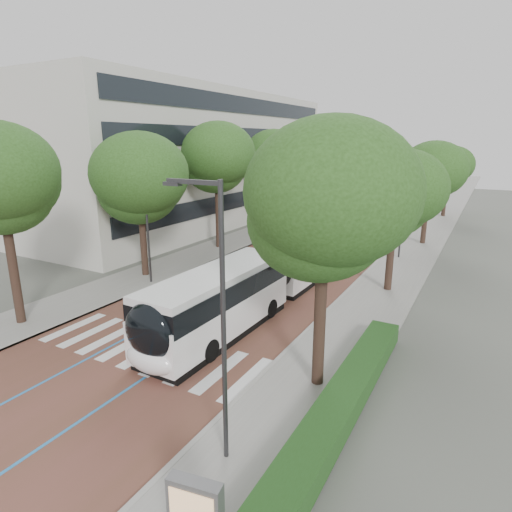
{
  "coord_description": "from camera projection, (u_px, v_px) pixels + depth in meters",
  "views": [
    {
      "loc": [
        12.66,
        -11.79,
        9.06
      ],
      "look_at": [
        0.86,
        9.54,
        2.4
      ],
      "focal_mm": 30.0,
      "sensor_mm": 36.0,
      "label": 1
    }
  ],
  "objects": [
    {
      "name": "lead_bus",
      "position": [
        259.0,
        281.0,
        23.29
      ],
      "size": [
        2.95,
        18.45,
        3.2
      ],
      "rotation": [
        0.0,
        0.0,
        -0.02
      ],
      "color": "black",
      "rests_on": "ground"
    },
    {
      "name": "trees_right",
      "position": [
        414.0,
        183.0,
        30.08
      ],
      "size": [
        5.89,
        47.51,
        9.29
      ],
      "color": "black",
      "rests_on": "ground"
    },
    {
      "name": "trees_left",
      "position": [
        263.0,
        164.0,
        41.99
      ],
      "size": [
        6.35,
        60.87,
        9.92
      ],
      "color": "black",
      "rests_on": "ground"
    },
    {
      "name": "bus_queued_0",
      "position": [
        339.0,
        229.0,
        36.73
      ],
      "size": [
        2.89,
        12.47,
        3.2
      ],
      "rotation": [
        0.0,
        0.0,
        0.03
      ],
      "color": "white",
      "rests_on": "ground"
    },
    {
      "name": "streetlight_far",
      "position": [
        402.0,
        197.0,
        32.46
      ],
      "size": [
        1.82,
        0.2,
        8.0
      ],
      "color": "#333336",
      "rests_on": "sidewalk_right"
    },
    {
      "name": "road",
      "position": [
        371.0,
        216.0,
        52.01
      ],
      "size": [
        11.0,
        140.0,
        0.02
      ],
      "primitive_type": "cube",
      "color": "brown",
      "rests_on": "ground"
    },
    {
      "name": "bus_queued_2",
      "position": [
        401.0,
        195.0,
        58.96
      ],
      "size": [
        2.62,
        12.42,
        3.2
      ],
      "rotation": [
        0.0,
        0.0,
        0.01
      ],
      "color": "white",
      "rests_on": "ground"
    },
    {
      "name": "bus_queued_1",
      "position": [
        378.0,
        207.0,
        48.4
      ],
      "size": [
        3.23,
        12.52,
        3.2
      ],
      "rotation": [
        0.0,
        0.0,
        0.06
      ],
      "color": "white",
      "rests_on": "ground"
    },
    {
      "name": "sidewalk_left",
      "position": [
        313.0,
        211.0,
        55.5
      ],
      "size": [
        4.0,
        140.0,
        0.12
      ],
      "primitive_type": "cube",
      "color": "gray",
      "rests_on": "ground"
    },
    {
      "name": "kerb_right",
      "position": [
        419.0,
        220.0,
        49.38
      ],
      "size": [
        0.2,
        140.0,
        0.14
      ],
      "primitive_type": "cube",
      "color": "gray",
      "rests_on": "ground"
    },
    {
      "name": "sidewalk_right",
      "position": [
        437.0,
        222.0,
        48.5
      ],
      "size": [
        4.0,
        140.0,
        0.12
      ],
      "primitive_type": "cube",
      "color": "gray",
      "rests_on": "ground"
    },
    {
      "name": "lamp_post_left",
      "position": [
        147.0,
        221.0,
        26.76
      ],
      "size": [
        0.14,
        0.14,
        8.0
      ],
      "primitive_type": "cylinder",
      "color": "#333336",
      "rests_on": "sidewalk_left"
    },
    {
      "name": "zebra_crossing",
      "position": [
        150.0,
        350.0,
        18.99
      ],
      "size": [
        10.55,
        3.6,
        0.01
      ],
      "color": "silver",
      "rests_on": "ground"
    },
    {
      "name": "hedge",
      "position": [
        336.0,
        412.0,
        13.86
      ],
      "size": [
        1.2,
        14.0,
        0.8
      ],
      "primitive_type": "cube",
      "color": "#1E4216",
      "rests_on": "sidewalk_right"
    },
    {
      "name": "lane_line_right",
      "position": [
        384.0,
        217.0,
        51.26
      ],
      "size": [
        0.12,
        126.0,
        0.01
      ],
      "primitive_type": "cube",
      "color": "#2472B7",
      "rests_on": "road"
    },
    {
      "name": "kerb_left",
      "position": [
        327.0,
        212.0,
        54.61
      ],
      "size": [
        0.2,
        140.0,
        0.14
      ],
      "primitive_type": "cube",
      "color": "gray",
      "rests_on": "ground"
    },
    {
      "name": "lane_line_left",
      "position": [
        358.0,
        215.0,
        52.75
      ],
      "size": [
        0.12,
        126.0,
        0.01
      ],
      "primitive_type": "cube",
      "color": "#2472B7",
      "rests_on": "road"
    },
    {
      "name": "bus_queued_3",
      "position": [
        416.0,
        186.0,
        70.2
      ],
      "size": [
        3.34,
        12.54,
        3.2
      ],
      "rotation": [
        0.0,
        0.0,
        0.07
      ],
      "color": "white",
      "rests_on": "ground"
    },
    {
      "name": "office_building",
      "position": [
        179.0,
        158.0,
        49.13
      ],
      "size": [
        18.11,
        40.0,
        14.0
      ],
      "color": "beige",
      "rests_on": "ground"
    },
    {
      "name": "streetlight_near",
      "position": [
        217.0,
        305.0,
        11.36
      ],
      "size": [
        1.82,
        0.2,
        8.0
      ],
      "color": "#333336",
      "rests_on": "sidewalk_right"
    },
    {
      "name": "ground",
      "position": [
        130.0,
        359.0,
        18.25
      ],
      "size": [
        160.0,
        160.0,
        0.0
      ],
      "primitive_type": "plane",
      "color": "#51544C",
      "rests_on": "ground"
    }
  ]
}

